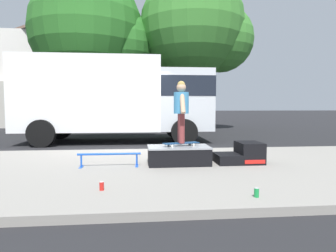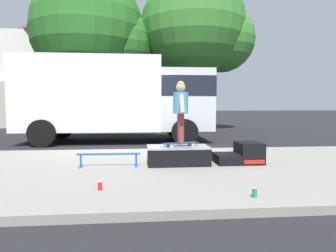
% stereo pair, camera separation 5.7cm
% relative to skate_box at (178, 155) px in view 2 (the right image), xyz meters
% --- Properties ---
extents(ground_plane, '(140.00, 140.00, 0.00)m').
position_rel_skate_box_xyz_m(ground_plane, '(-1.07, 2.76, -0.32)').
color(ground_plane, black).
extents(sidewalk_slab, '(50.00, 5.00, 0.12)m').
position_rel_skate_box_xyz_m(sidewalk_slab, '(-1.07, -0.24, -0.26)').
color(sidewalk_slab, gray).
rests_on(sidewalk_slab, ground).
extents(skate_box, '(1.29, 0.73, 0.38)m').
position_rel_skate_box_xyz_m(skate_box, '(0.00, 0.00, 0.00)').
color(skate_box, black).
rests_on(skate_box, sidewalk_slab).
extents(kicker_ramp, '(0.98, 0.65, 0.44)m').
position_rel_skate_box_xyz_m(kicker_ramp, '(1.38, -0.00, -0.02)').
color(kicker_ramp, black).
rests_on(kicker_ramp, sidewalk_slab).
extents(grind_rail, '(1.27, 0.28, 0.28)m').
position_rel_skate_box_xyz_m(grind_rail, '(-1.43, -0.11, 0.00)').
color(grind_rail, blue).
rests_on(grind_rail, sidewalk_slab).
extents(skateboard, '(0.80, 0.42, 0.07)m').
position_rel_skate_box_xyz_m(skateboard, '(0.06, 0.05, 0.23)').
color(skateboard, navy).
rests_on(skateboard, skate_box).
extents(skater_kid, '(0.32, 0.67, 1.30)m').
position_rel_skate_box_xyz_m(skater_kid, '(0.06, 0.05, 1.01)').
color(skater_kid, brown).
rests_on(skater_kid, skateboard).
extents(soda_can, '(0.07, 0.07, 0.13)m').
position_rel_skate_box_xyz_m(soda_can, '(0.74, -2.33, -0.14)').
color(soda_can, '#198C3F').
rests_on(soda_can, sidewalk_slab).
extents(soda_can_b, '(0.07, 0.07, 0.13)m').
position_rel_skate_box_xyz_m(soda_can_b, '(-1.37, -1.79, -0.14)').
color(soda_can_b, red).
rests_on(soda_can_b, sidewalk_slab).
extents(box_truck, '(6.91, 2.63, 3.05)m').
position_rel_skate_box_xyz_m(box_truck, '(-1.62, 4.96, 1.38)').
color(box_truck, white).
rests_on(box_truck, ground).
extents(street_tree_main, '(6.12, 5.56, 8.44)m').
position_rel_skate_box_xyz_m(street_tree_main, '(2.38, 9.80, 5.16)').
color(street_tree_main, brown).
rests_on(street_tree_main, ground).
extents(street_tree_neighbour, '(6.52, 5.93, 8.25)m').
position_rel_skate_box_xyz_m(street_tree_neighbour, '(-3.17, 10.11, 4.79)').
color(street_tree_neighbour, brown).
rests_on(street_tree_neighbour, ground).
extents(house_behind, '(9.54, 8.23, 8.40)m').
position_rel_skate_box_xyz_m(house_behind, '(-5.62, 16.47, 3.92)').
color(house_behind, silver).
rests_on(house_behind, ground).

